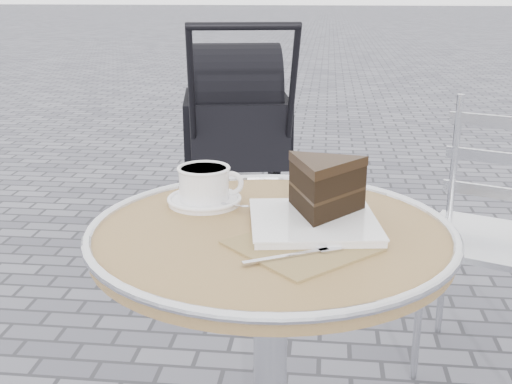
# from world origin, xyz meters

# --- Properties ---
(cafe_table) EXTENTS (0.72, 0.72, 0.74)m
(cafe_table) POSITION_xyz_m (0.00, 0.00, 0.57)
(cafe_table) COLOR silver
(cafe_table) RESTS_ON ground
(cappuccino_set) EXTENTS (0.18, 0.16, 0.08)m
(cappuccino_set) POSITION_xyz_m (-0.16, 0.14, 0.77)
(cappuccino_set) COLOR white
(cappuccino_set) RESTS_ON cafe_table
(cake_plate_set) EXTENTS (0.31, 0.41, 0.13)m
(cake_plate_set) POSITION_xyz_m (0.09, 0.05, 0.79)
(cake_plate_set) COLOR #8C704D
(cake_plate_set) RESTS_ON cafe_table
(bistro_chair) EXTENTS (0.50, 0.50, 0.85)m
(bistro_chair) POSITION_xyz_m (0.65, 0.80, 0.53)
(bistro_chair) COLOR silver
(bistro_chair) RESTS_ON ground
(baby_stroller) EXTENTS (0.63, 1.08, 1.05)m
(baby_stroller) POSITION_xyz_m (-0.33, 1.86, 0.47)
(baby_stroller) COLOR black
(baby_stroller) RESTS_ON ground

